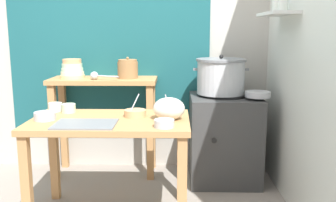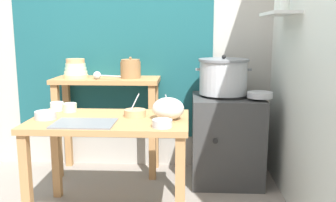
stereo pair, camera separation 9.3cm
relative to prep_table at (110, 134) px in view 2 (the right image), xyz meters
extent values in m
cube|color=#B2ADA3|center=(0.08, 1.11, 0.69)|extent=(4.40, 0.10, 2.60)
cube|color=#195156|center=(-0.17, 1.05, 0.74)|extent=(1.90, 0.02, 2.10)
cube|color=silver|center=(1.38, 0.21, 0.69)|extent=(0.10, 3.20, 2.60)
cube|color=silver|center=(1.23, 0.41, 0.84)|extent=(0.20, 0.56, 0.02)
cylinder|color=silver|center=(1.23, 0.26, 0.89)|extent=(0.07, 0.07, 0.08)
cylinder|color=silver|center=(1.23, 0.41, 0.90)|extent=(0.08, 0.08, 0.09)
cube|color=#B27F4C|center=(0.00, 0.00, 0.09)|extent=(1.10, 0.66, 0.04)
cube|color=#B27F4C|center=(-0.50, -0.28, -0.27)|extent=(0.06, 0.06, 0.68)
cube|color=#B27F4C|center=(0.50, -0.28, -0.27)|extent=(0.06, 0.06, 0.68)
cube|color=#B27F4C|center=(-0.50, 0.28, -0.27)|extent=(0.06, 0.06, 0.68)
cube|color=#B27F4C|center=(0.50, 0.28, -0.27)|extent=(0.06, 0.06, 0.68)
cube|color=#B27F4C|center=(-0.20, 0.84, 0.27)|extent=(0.96, 0.40, 0.04)
cube|color=#B27F4C|center=(-0.63, 0.69, -0.18)|extent=(0.06, 0.06, 0.86)
cube|color=#B27F4C|center=(0.23, 0.69, -0.18)|extent=(0.06, 0.06, 0.86)
cube|color=#B27F4C|center=(-0.63, 0.99, -0.18)|extent=(0.06, 0.06, 0.86)
cube|color=#B27F4C|center=(0.23, 0.99, -0.18)|extent=(0.06, 0.06, 0.86)
cube|color=#383838|center=(0.89, 0.71, -0.23)|extent=(0.60, 0.60, 0.76)
cylinder|color=black|center=(0.89, 0.71, 0.16)|extent=(0.36, 0.36, 0.02)
cylinder|color=black|center=(0.77, 0.40, -0.16)|extent=(0.04, 0.02, 0.04)
cylinder|color=#B7BABF|center=(0.85, 0.73, 0.31)|extent=(0.41, 0.41, 0.28)
cylinder|color=slate|center=(0.85, 0.73, 0.47)|extent=(0.43, 0.43, 0.02)
sphere|color=black|center=(0.85, 0.73, 0.49)|extent=(0.04, 0.04, 0.04)
cube|color=slate|center=(0.63, 0.73, 0.38)|extent=(0.04, 0.02, 0.02)
cube|color=slate|center=(1.07, 0.73, 0.38)|extent=(0.04, 0.02, 0.02)
cylinder|color=olive|center=(0.03, 0.84, 0.37)|extent=(0.18, 0.18, 0.15)
cylinder|color=olive|center=(0.03, 0.84, 0.45)|extent=(0.17, 0.17, 0.02)
sphere|color=olive|center=(0.03, 0.84, 0.47)|extent=(0.02, 0.02, 0.02)
cylinder|color=#E5C684|center=(-0.47, 0.81, 0.31)|extent=(0.22, 0.22, 0.03)
cylinder|color=beige|center=(-0.47, 0.81, 0.34)|extent=(0.21, 0.21, 0.03)
cylinder|color=#B7D1AD|center=(-0.47, 0.81, 0.37)|extent=(0.19, 0.19, 0.03)
cylinder|color=#B7D1AD|center=(-0.47, 0.81, 0.41)|extent=(0.18, 0.18, 0.04)
cylinder|color=tan|center=(-0.47, 0.81, 0.45)|extent=(0.17, 0.17, 0.04)
sphere|color=#B7BABF|center=(-0.26, 0.74, 0.33)|extent=(0.07, 0.07, 0.07)
cylinder|color=#B7BABF|center=(-0.13, 0.69, 0.33)|extent=(0.20, 0.09, 0.01)
cube|color=slate|center=(-0.13, -0.17, 0.12)|extent=(0.40, 0.28, 0.01)
ellipsoid|color=silver|center=(0.41, -0.01, 0.19)|extent=(0.22, 0.18, 0.16)
cylinder|color=#B7BABF|center=(1.14, 0.56, 0.19)|extent=(0.21, 0.21, 0.05)
cylinder|color=silver|center=(-0.46, 0.24, 0.14)|extent=(0.10, 0.10, 0.06)
cylinder|color=maroon|center=(-0.46, 0.24, 0.17)|extent=(0.09, 0.09, 0.01)
cylinder|color=#B7BABF|center=(0.41, 0.18, 0.14)|extent=(0.13, 0.13, 0.05)
cylinder|color=beige|center=(0.41, 0.18, 0.16)|extent=(0.11, 0.11, 0.01)
cylinder|color=#B7BABF|center=(0.40, 0.17, 0.18)|extent=(0.05, 0.04, 0.14)
cylinder|color=#B7D1AD|center=(-0.34, 0.20, 0.14)|extent=(0.10, 0.10, 0.07)
cylinder|color=beige|center=(-0.34, 0.20, 0.17)|extent=(0.09, 0.09, 0.01)
cylinder|color=tan|center=(0.17, 0.07, 0.14)|extent=(0.16, 0.16, 0.05)
cylinder|color=beige|center=(0.17, 0.07, 0.16)|extent=(0.13, 0.13, 0.01)
cylinder|color=#B7BABF|center=(0.16, 0.09, 0.19)|extent=(0.08, 0.07, 0.16)
cylinder|color=#B7BABF|center=(-0.44, -0.04, 0.14)|extent=(0.15, 0.15, 0.06)
cylinder|color=maroon|center=(-0.44, -0.04, 0.16)|extent=(0.13, 0.13, 0.01)
cylinder|color=#B7BABF|center=(0.38, -0.22, 0.14)|extent=(0.13, 0.13, 0.05)
cylinder|color=#BFB28C|center=(0.38, -0.22, 0.15)|extent=(0.11, 0.11, 0.01)
camera|label=1|loc=(0.45, -2.54, 0.71)|focal=40.27mm
camera|label=2|loc=(0.55, -2.53, 0.71)|focal=40.27mm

